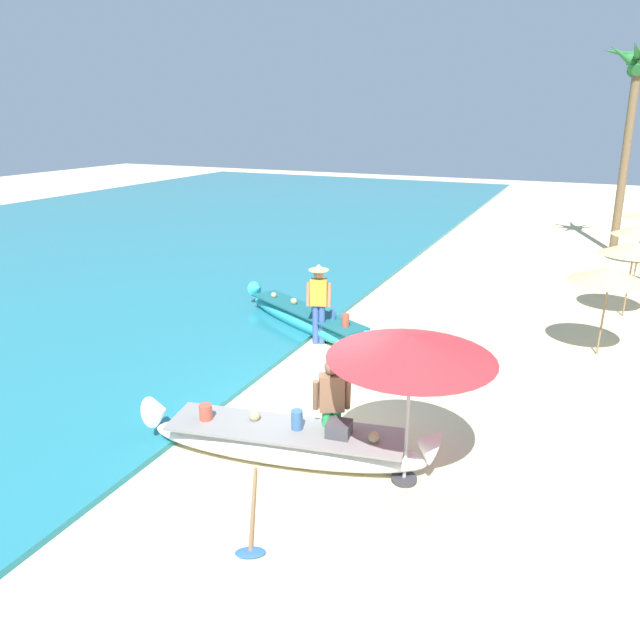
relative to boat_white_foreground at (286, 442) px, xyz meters
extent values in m
plane|color=beige|center=(-0.08, 1.22, -0.29)|extent=(80.00, 80.00, 0.00)
cube|color=teal|center=(-13.75, 9.22, -0.24)|extent=(24.00, 56.00, 0.10)
ellipsoid|color=white|center=(-0.01, 0.00, -0.04)|extent=(4.22, 1.58, 0.50)
cone|color=white|center=(1.98, 0.37, 0.25)|extent=(0.52, 0.57, 0.56)
cone|color=white|center=(-1.99, -0.38, 0.25)|extent=(0.52, 0.57, 0.56)
cube|color=gray|center=(-0.01, 0.00, 0.20)|extent=(3.57, 1.48, 0.04)
cylinder|color=#B74C38|center=(-1.21, -0.25, 0.33)|extent=(0.19, 0.19, 0.25)
sphere|color=tan|center=(-0.54, 0.04, 0.29)|extent=(0.17, 0.17, 0.17)
cylinder|color=#386699|center=(0.16, 0.07, 0.36)|extent=(0.17, 0.17, 0.31)
cube|color=#424247|center=(0.78, 0.15, 0.32)|extent=(0.37, 0.36, 0.23)
sphere|color=tan|center=(1.28, 0.20, 0.28)|extent=(0.16, 0.16, 0.16)
ellipsoid|color=#33B2BC|center=(-2.11, 5.05, -0.05)|extent=(4.19, 2.61, 0.49)
cone|color=#33B2BC|center=(-0.22, 4.07, 0.24)|extent=(0.54, 0.55, 0.48)
cone|color=#33B2BC|center=(-4.00, 6.03, 0.24)|extent=(0.54, 0.55, 0.48)
cube|color=#1C6267|center=(-2.11, 5.05, 0.19)|extent=(3.57, 2.30, 0.04)
sphere|color=tan|center=(-3.28, 5.61, 0.27)|extent=(0.15, 0.15, 0.15)
sphere|color=tan|center=(-2.58, 5.34, 0.28)|extent=(0.17, 0.17, 0.17)
sphere|color=tan|center=(-1.85, 4.97, 0.29)|extent=(0.19, 0.19, 0.19)
cylinder|color=#386699|center=(-1.29, 4.70, 0.31)|extent=(0.15, 0.15, 0.22)
cylinder|color=#B74C38|center=(-0.84, 4.37, 0.35)|extent=(0.17, 0.17, 0.31)
cylinder|color=#3D5BA8|center=(-1.43, 4.44, 0.16)|extent=(0.14, 0.14, 0.90)
cylinder|color=#3D5BA8|center=(-1.56, 4.39, 0.16)|extent=(0.14, 0.14, 0.90)
cube|color=gold|center=(-1.50, 4.41, 0.90)|extent=(0.41, 0.32, 0.58)
cylinder|color=#9E7051|center=(-1.27, 4.47, 0.85)|extent=(0.15, 0.22, 0.53)
cylinder|color=#9E7051|center=(-1.71, 4.32, 0.85)|extent=(0.15, 0.22, 0.53)
sphere|color=#9E7051|center=(-1.50, 4.41, 1.31)|extent=(0.22, 0.22, 0.22)
cylinder|color=tan|center=(-1.50, 4.41, 1.39)|extent=(0.44, 0.44, 0.02)
cone|color=tan|center=(-1.50, 4.41, 1.46)|extent=(0.26, 0.26, 0.12)
cylinder|color=green|center=(0.52, 0.32, 0.10)|extent=(0.14, 0.14, 0.78)
cylinder|color=green|center=(0.64, 0.38, 0.10)|extent=(0.14, 0.14, 0.78)
cube|color=brown|center=(0.58, 0.35, 0.77)|extent=(0.42, 0.36, 0.55)
cylinder|color=brown|center=(0.36, 0.26, 0.72)|extent=(0.17, 0.21, 0.51)
cylinder|color=brown|center=(0.77, 0.47, 0.72)|extent=(0.17, 0.21, 0.51)
sphere|color=brown|center=(0.58, 0.35, 1.17)|extent=(0.22, 0.22, 0.22)
cylinder|color=#B7B7BC|center=(1.75, 0.20, 0.78)|extent=(0.05, 0.05, 2.15)
cone|color=red|center=(1.75, 0.20, 1.72)|extent=(2.20, 2.20, 0.32)
cylinder|color=#333338|center=(1.75, 0.20, -0.26)|extent=(0.36, 0.36, 0.06)
cylinder|color=#8E6B47|center=(4.15, 6.30, 0.66)|extent=(0.04, 0.04, 1.90)
cone|color=tan|center=(4.15, 6.30, 1.46)|extent=(1.60, 1.60, 0.32)
cylinder|color=#8E6B47|center=(4.71, 9.29, 0.66)|extent=(0.04, 0.04, 1.90)
cone|color=tan|center=(4.71, 9.29, 1.46)|extent=(1.60, 1.60, 0.32)
cylinder|color=#8E6B47|center=(5.02, 12.05, 0.66)|extent=(0.04, 0.04, 1.90)
cylinder|color=brown|center=(4.48, 17.23, 3.13)|extent=(0.49, 0.28, 6.84)
cone|color=#287033|center=(4.33, 17.75, 6.29)|extent=(0.53, 1.88, 1.14)
cone|color=#287033|center=(3.96, 17.43, 6.44)|extent=(1.70, 1.06, 0.72)
cone|color=#287033|center=(4.00, 17.03, 6.27)|extent=(1.49, 1.03, 1.13)
cone|color=#287033|center=(4.29, 16.70, 6.43)|extent=(0.66, 2.02, 0.77)
cylinder|color=#8E6B47|center=(0.14, -1.19, -0.26)|extent=(0.86, 1.52, 0.05)
ellipsoid|color=#2D60B7|center=(0.55, -1.94, -0.26)|extent=(0.41, 0.35, 0.03)
camera|label=1|loc=(3.57, -6.61, 4.54)|focal=32.92mm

